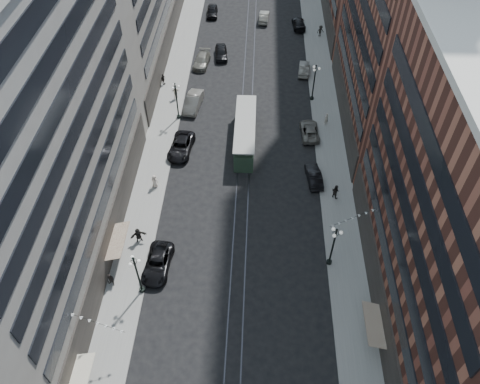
% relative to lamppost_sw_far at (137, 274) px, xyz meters
% --- Properties ---
extents(ground, '(220.00, 220.00, 0.00)m').
position_rel_lamppost_sw_far_xyz_m(ground, '(9.20, 32.00, -3.10)').
color(ground, black).
rests_on(ground, ground).
extents(sidewalk_west, '(4.00, 180.00, 0.15)m').
position_rel_lamppost_sw_far_xyz_m(sidewalk_west, '(-1.80, 42.00, -3.02)').
color(sidewalk_west, gray).
rests_on(sidewalk_west, ground).
extents(sidewalk_east, '(4.00, 180.00, 0.15)m').
position_rel_lamppost_sw_far_xyz_m(sidewalk_east, '(20.20, 42.00, -3.02)').
color(sidewalk_east, gray).
rests_on(sidewalk_east, ground).
extents(rail_west, '(0.12, 180.00, 0.02)m').
position_rel_lamppost_sw_far_xyz_m(rail_west, '(8.50, 42.00, -3.09)').
color(rail_west, '#2D2D33').
rests_on(rail_west, ground).
extents(rail_east, '(0.12, 180.00, 0.02)m').
position_rel_lamppost_sw_far_xyz_m(rail_east, '(9.90, 42.00, -3.09)').
color(rail_east, '#2D2D33').
rests_on(rail_east, ground).
extents(building_west_mid, '(8.00, 36.00, 28.00)m').
position_rel_lamppost_sw_far_xyz_m(building_west_mid, '(-7.80, 5.00, 10.90)').
color(building_west_mid, gray).
rests_on(building_west_mid, ground).
extents(building_east_mid, '(8.00, 30.00, 24.00)m').
position_rel_lamppost_sw_far_xyz_m(building_east_mid, '(26.20, -0.00, 8.90)').
color(building_east_mid, brown).
rests_on(building_east_mid, ground).
extents(lamppost_sw_far, '(1.03, 1.14, 5.52)m').
position_rel_lamppost_sw_far_xyz_m(lamppost_sw_far, '(0.00, 0.00, 0.00)').
color(lamppost_sw_far, black).
rests_on(lamppost_sw_far, sidewalk_west).
extents(lamppost_sw_mid, '(1.03, 1.14, 5.52)m').
position_rel_lamppost_sw_far_xyz_m(lamppost_sw_mid, '(0.00, 27.00, 0.00)').
color(lamppost_sw_mid, black).
rests_on(lamppost_sw_mid, sidewalk_west).
extents(lamppost_se_far, '(1.03, 1.14, 5.52)m').
position_rel_lamppost_sw_far_xyz_m(lamppost_se_far, '(18.40, 4.00, 0.00)').
color(lamppost_se_far, black).
rests_on(lamppost_se_far, sidewalk_east).
extents(lamppost_se_mid, '(1.03, 1.14, 5.52)m').
position_rel_lamppost_sw_far_xyz_m(lamppost_se_mid, '(18.40, 32.00, 0.00)').
color(lamppost_se_mid, black).
rests_on(lamppost_se_mid, sidewalk_east).
extents(streetcar, '(2.56, 11.55, 3.19)m').
position_rel_lamppost_sw_far_xyz_m(streetcar, '(9.20, 22.45, -1.62)').
color(streetcar, '#273D2B').
rests_on(streetcar, ground).
extents(car_2, '(2.84, 5.52, 1.49)m').
position_rel_lamppost_sw_far_xyz_m(car_2, '(1.12, 2.79, -2.35)').
color(car_2, black).
rests_on(car_2, ground).
extents(pedestrian_2, '(0.92, 0.69, 1.68)m').
position_rel_lamppost_sw_far_xyz_m(pedestrian_2, '(-3.05, 0.52, -2.10)').
color(pedestrian_2, black).
rests_on(pedestrian_2, sidewalk_west).
extents(car_7, '(3.23, 5.94, 1.58)m').
position_rel_lamppost_sw_far_xyz_m(car_7, '(1.22, 20.40, -2.31)').
color(car_7, black).
rests_on(car_7, ground).
extents(car_8, '(2.66, 5.39, 1.51)m').
position_rel_lamppost_sw_far_xyz_m(car_8, '(1.85, 40.54, -2.34)').
color(car_8, slate).
rests_on(car_8, ground).
extents(car_9, '(2.05, 4.65, 1.56)m').
position_rel_lamppost_sw_far_xyz_m(car_9, '(2.12, 56.83, -2.32)').
color(car_9, black).
rests_on(car_9, ground).
extents(car_10, '(2.07, 4.53, 1.44)m').
position_rel_lamppost_sw_far_xyz_m(car_10, '(17.60, 15.85, -2.38)').
color(car_10, black).
rests_on(car_10, ground).
extents(car_11, '(2.54, 5.03, 1.37)m').
position_rel_lamppost_sw_far_xyz_m(car_11, '(17.60, 24.27, -2.41)').
color(car_11, slate).
rests_on(car_11, ground).
extents(car_12, '(2.38, 5.08, 1.43)m').
position_rel_lamppost_sw_far_xyz_m(car_12, '(17.41, 53.04, -2.38)').
color(car_12, black).
rests_on(car_12, ground).
extents(car_13, '(2.36, 4.83, 1.59)m').
position_rel_lamppost_sw_far_xyz_m(car_13, '(4.70, 42.91, -2.30)').
color(car_13, black).
rests_on(car_13, ground).
extents(car_14, '(1.91, 4.65, 1.50)m').
position_rel_lamppost_sw_far_xyz_m(car_14, '(11.40, 55.19, -2.35)').
color(car_14, slate).
rests_on(car_14, ground).
extents(pedestrian_5, '(1.76, 1.12, 1.84)m').
position_rel_lamppost_sw_far_xyz_m(pedestrian_5, '(-1.39, 6.01, -2.03)').
color(pedestrian_5, black).
rests_on(pedestrian_5, sidewalk_west).
extents(pedestrian_6, '(1.21, 0.72, 1.93)m').
position_rel_lamppost_sw_far_xyz_m(pedestrian_6, '(-0.94, 31.46, -1.98)').
color(pedestrian_6, '#B9B099').
rests_on(pedestrian_6, sidewalk_west).
extents(pedestrian_7, '(1.00, 0.96, 1.85)m').
position_rel_lamppost_sw_far_xyz_m(pedestrian_7, '(19.80, 13.18, -2.02)').
color(pedestrian_7, black).
rests_on(pedestrian_7, sidewalk_east).
extents(pedestrian_8, '(0.75, 0.66, 1.74)m').
position_rel_lamppost_sw_far_xyz_m(pedestrian_8, '(19.89, 26.43, -2.08)').
color(pedestrian_8, beige).
rests_on(pedestrian_8, sidewalk_east).
extents(pedestrian_9, '(1.30, 0.88, 1.86)m').
position_rel_lamppost_sw_far_xyz_m(pedestrian_9, '(20.85, 49.95, -2.02)').
color(pedestrian_9, black).
rests_on(pedestrian_9, sidewalk_east).
extents(car_extra_0, '(1.98, 4.54, 1.45)m').
position_rel_lamppost_sw_far_xyz_m(car_extra_0, '(17.60, 38.93, -2.37)').
color(car_extra_0, '#67655C').
rests_on(car_extra_0, ground).
extents(car_extra_1, '(2.59, 5.58, 1.77)m').
position_rel_lamppost_sw_far_xyz_m(car_extra_1, '(1.74, 29.62, -2.21)').
color(car_extra_1, '#65625A').
rests_on(car_extra_1, ground).
extents(pedestrian_extra_0, '(0.88, 1.11, 1.73)m').
position_rel_lamppost_sw_far_xyz_m(pedestrian_extra_0, '(-3.25, 34.76, -2.08)').
color(pedestrian_extra_0, black).
rests_on(pedestrian_extra_0, sidewalk_west).
extents(pedestrian_extra_1, '(0.94, 0.69, 1.71)m').
position_rel_lamppost_sw_far_xyz_m(pedestrian_extra_1, '(-1.03, 13.99, -2.09)').
color(pedestrian_extra_1, beige).
rests_on(pedestrian_extra_1, sidewalk_west).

